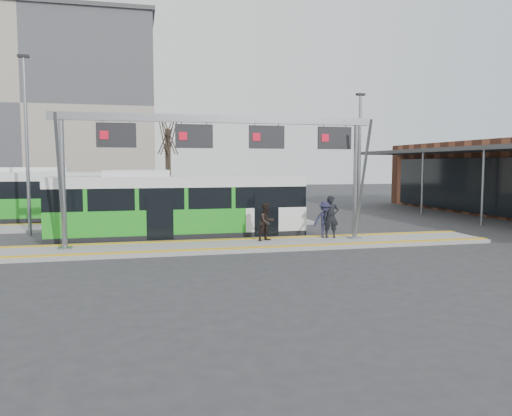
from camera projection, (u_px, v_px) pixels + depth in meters
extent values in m
plane|color=#2D2D30|center=(233.00, 247.00, 20.36)|extent=(120.00, 120.00, 0.00)
cube|color=gray|center=(233.00, 245.00, 20.35)|extent=(22.00, 3.00, 0.15)
cube|color=gray|center=(133.00, 225.00, 27.18)|extent=(20.00, 3.00, 0.15)
cube|color=gold|center=(228.00, 239.00, 21.46)|extent=(22.00, 0.35, 0.02)
cube|color=gold|center=(238.00, 248.00, 19.23)|extent=(22.00, 0.35, 0.02)
cube|color=gold|center=(134.00, 221.00, 28.29)|extent=(20.00, 0.35, 0.02)
cylinder|color=slate|center=(63.00, 183.00, 18.91)|extent=(0.20, 0.20, 5.05)
cube|color=slate|center=(65.00, 248.00, 19.13)|extent=(0.50, 0.50, 0.06)
cylinder|color=slate|center=(60.00, 184.00, 18.24)|extent=(0.12, 1.46, 4.90)
cylinder|color=slate|center=(355.00, 181.00, 21.69)|extent=(0.20, 0.20, 5.05)
cube|color=slate|center=(354.00, 237.00, 21.91)|extent=(0.50, 0.50, 0.06)
cylinder|color=slate|center=(363.00, 181.00, 21.01)|extent=(0.12, 1.46, 4.90)
cube|color=slate|center=(219.00, 119.00, 20.08)|extent=(13.00, 0.25, 0.30)
cube|color=black|center=(116.00, 135.00, 19.22)|extent=(1.50, 0.12, 0.95)
cube|color=red|center=(104.00, 135.00, 19.05)|extent=(0.32, 0.02, 0.32)
cube|color=black|center=(194.00, 136.00, 19.91)|extent=(1.50, 0.12, 0.95)
cube|color=red|center=(183.00, 136.00, 19.74)|extent=(0.32, 0.02, 0.32)
cube|color=black|center=(267.00, 137.00, 20.60)|extent=(1.50, 0.12, 0.95)
cube|color=red|center=(257.00, 137.00, 20.43)|extent=(0.32, 0.02, 0.32)
cube|color=black|center=(335.00, 138.00, 21.30)|extent=(1.50, 0.12, 0.95)
cube|color=red|center=(325.00, 138.00, 21.13)|extent=(0.32, 0.02, 0.32)
cube|color=#3F3F42|center=(511.00, 148.00, 27.68)|extent=(4.00, 30.00, 0.25)
cylinder|color=slate|center=(483.00, 187.00, 27.47)|extent=(0.14, 0.14, 4.30)
cylinder|color=slate|center=(422.00, 183.00, 33.28)|extent=(0.14, 0.14, 4.30)
cube|color=#A49988|center=(33.00, 110.00, 51.22)|extent=(24.00, 12.00, 18.00)
cube|color=#3F3F42|center=(30.00, 18.00, 50.42)|extent=(24.50, 12.50, 0.40)
cube|color=black|center=(180.00, 235.00, 22.86)|extent=(11.41, 2.55, 0.33)
cube|color=#229721|center=(180.00, 219.00, 22.80)|extent=(11.41, 2.55, 1.09)
cube|color=black|center=(179.00, 197.00, 22.71)|extent=(11.41, 2.48, 0.95)
cube|color=white|center=(179.00, 181.00, 22.65)|extent=(11.41, 2.55, 0.47)
cube|color=orange|center=(298.00, 182.00, 24.04)|extent=(0.07, 1.69, 0.27)
cube|color=white|center=(136.00, 173.00, 22.16)|extent=(2.87, 1.73, 0.28)
cylinder|color=black|center=(86.00, 234.00, 20.85)|extent=(0.95, 0.30, 0.95)
cylinder|color=black|center=(90.00, 228.00, 22.90)|extent=(0.95, 0.30, 0.95)
cylinder|color=black|center=(258.00, 228.00, 22.64)|extent=(0.95, 0.30, 0.95)
cylinder|color=black|center=(247.00, 223.00, 24.69)|extent=(0.95, 0.30, 0.95)
cube|color=black|center=(65.00, 219.00, 29.55)|extent=(11.73, 2.77, 0.34)
cube|color=#229721|center=(65.00, 206.00, 29.48)|extent=(11.73, 2.77, 1.12)
cube|color=black|center=(64.00, 189.00, 29.39)|extent=(11.73, 2.70, 0.97)
cube|color=white|center=(64.00, 176.00, 29.33)|extent=(11.73, 2.77, 0.49)
cylinder|color=black|center=(125.00, 214.00, 29.18)|extent=(0.98, 0.32, 0.97)
cylinder|color=black|center=(127.00, 211.00, 31.31)|extent=(0.98, 0.32, 0.97)
cylinder|color=black|center=(25.00, 211.00, 30.38)|extent=(1.08, 0.38, 1.07)
cylinder|color=black|center=(31.00, 208.00, 32.68)|extent=(1.08, 0.38, 1.07)
imported|color=black|center=(331.00, 217.00, 21.92)|extent=(0.76, 0.59, 1.86)
imported|color=black|center=(267.00, 222.00, 21.10)|extent=(0.97, 0.89, 1.61)
imported|color=#1F1F37|center=(325.00, 220.00, 21.95)|extent=(1.09, 0.69, 1.61)
cylinder|color=#382B21|center=(169.00, 164.00, 48.10)|extent=(0.28, 0.28, 6.76)
cylinder|color=#382B21|center=(167.00, 164.00, 49.63)|extent=(0.28, 0.28, 6.91)
cylinder|color=slate|center=(27.00, 147.00, 23.28)|extent=(0.16, 0.16, 8.34)
cube|color=black|center=(23.00, 56.00, 22.92)|extent=(0.50, 0.25, 0.12)
cylinder|color=slate|center=(359.00, 159.00, 28.53)|extent=(0.16, 0.16, 7.33)
cube|color=black|center=(361.00, 94.00, 28.21)|extent=(0.50, 0.25, 0.12)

